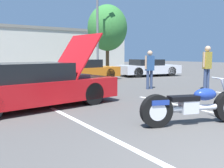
{
  "coord_description": "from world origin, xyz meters",
  "views": [
    {
      "loc": [
        -3.15,
        -1.26,
        1.48
      ],
      "look_at": [
        0.01,
        3.51,
        0.8
      ],
      "focal_mm": 40.0,
      "sensor_mm": 36.0,
      "label": 1
    }
  ],
  "objects_px": {
    "tree_background": "(107,28)",
    "parked_car_mid_right_row": "(83,71)",
    "spectator_by_show_car": "(207,64)",
    "spectator_midground": "(150,66)",
    "motorcycle": "(194,106)",
    "show_car_hood_open": "(35,86)",
    "parked_car_right_row": "(148,68)",
    "light_pole": "(98,15)"
  },
  "relations": [
    {
      "from": "parked_car_mid_right_row",
      "to": "light_pole",
      "type": "bearing_deg",
      "value": 40.93
    },
    {
      "from": "light_pole",
      "to": "parked_car_right_row",
      "type": "relative_size",
      "value": 1.89
    },
    {
      "from": "show_car_hood_open",
      "to": "parked_car_right_row",
      "type": "relative_size",
      "value": 1.09
    },
    {
      "from": "show_car_hood_open",
      "to": "light_pole",
      "type": "bearing_deg",
      "value": 44.74
    },
    {
      "from": "show_car_hood_open",
      "to": "parked_car_right_row",
      "type": "height_order",
      "value": "show_car_hood_open"
    },
    {
      "from": "spectator_midground",
      "to": "tree_background",
      "type": "bearing_deg",
      "value": 65.44
    },
    {
      "from": "tree_background",
      "to": "motorcycle",
      "type": "xyz_separation_m",
      "value": [
        -8.33,
        -16.48,
        -3.51
      ]
    },
    {
      "from": "motorcycle",
      "to": "show_car_hood_open",
      "type": "relative_size",
      "value": 0.48
    },
    {
      "from": "parked_car_mid_right_row",
      "to": "spectator_by_show_car",
      "type": "xyz_separation_m",
      "value": [
        2.58,
        -6.25,
        0.53
      ]
    },
    {
      "from": "spectator_by_show_car",
      "to": "light_pole",
      "type": "bearing_deg",
      "value": 84.16
    },
    {
      "from": "tree_background",
      "to": "motorcycle",
      "type": "relative_size",
      "value": 2.61
    },
    {
      "from": "motorcycle",
      "to": "parked_car_right_row",
      "type": "height_order",
      "value": "parked_car_right_row"
    },
    {
      "from": "motorcycle",
      "to": "spectator_by_show_car",
      "type": "relative_size",
      "value": 1.26
    },
    {
      "from": "parked_car_mid_right_row",
      "to": "spectator_by_show_car",
      "type": "bearing_deg",
      "value": -77.5
    },
    {
      "from": "tree_background",
      "to": "motorcycle",
      "type": "distance_m",
      "value": 18.79
    },
    {
      "from": "parked_car_right_row",
      "to": "spectator_by_show_car",
      "type": "bearing_deg",
      "value": -100.24
    },
    {
      "from": "motorcycle",
      "to": "parked_car_right_row",
      "type": "xyz_separation_m",
      "value": [
        7.33,
        9.66,
        0.15
      ]
    },
    {
      "from": "parked_car_mid_right_row",
      "to": "parked_car_right_row",
      "type": "relative_size",
      "value": 1.02
    },
    {
      "from": "tree_background",
      "to": "parked_car_mid_right_row",
      "type": "xyz_separation_m",
      "value": [
        -6.19,
        -7.13,
        -3.34
      ]
    },
    {
      "from": "spectator_by_show_car",
      "to": "motorcycle",
      "type": "bearing_deg",
      "value": -146.72
    },
    {
      "from": "tree_background",
      "to": "show_car_hood_open",
      "type": "distance_m",
      "value": 17.0
    },
    {
      "from": "show_car_hood_open",
      "to": "spectator_midground",
      "type": "relative_size",
      "value": 2.92
    },
    {
      "from": "tree_background",
      "to": "parked_car_mid_right_row",
      "type": "distance_m",
      "value": 10.01
    },
    {
      "from": "light_pole",
      "to": "show_car_hood_open",
      "type": "bearing_deg",
      "value": -128.25
    },
    {
      "from": "light_pole",
      "to": "motorcycle",
      "type": "height_order",
      "value": "light_pole"
    },
    {
      "from": "motorcycle",
      "to": "parked_car_mid_right_row",
      "type": "height_order",
      "value": "parked_car_mid_right_row"
    },
    {
      "from": "light_pole",
      "to": "parked_car_right_row",
      "type": "xyz_separation_m",
      "value": [
        1.5,
        -4.22,
        -4.02
      ]
    },
    {
      "from": "light_pole",
      "to": "motorcycle",
      "type": "relative_size",
      "value": 3.63
    },
    {
      "from": "show_car_hood_open",
      "to": "spectator_midground",
      "type": "bearing_deg",
      "value": 3.95
    },
    {
      "from": "parked_car_mid_right_row",
      "to": "parked_car_right_row",
      "type": "distance_m",
      "value": 5.19
    },
    {
      "from": "show_car_hood_open",
      "to": "spectator_by_show_car",
      "type": "relative_size",
      "value": 2.63
    },
    {
      "from": "tree_background",
      "to": "parked_car_mid_right_row",
      "type": "bearing_deg",
      "value": -130.96
    },
    {
      "from": "parked_car_right_row",
      "to": "tree_background",
      "type": "bearing_deg",
      "value": 93.02
    },
    {
      "from": "parked_car_mid_right_row",
      "to": "parked_car_right_row",
      "type": "bearing_deg",
      "value": -6.54
    },
    {
      "from": "show_car_hood_open",
      "to": "parked_car_right_row",
      "type": "distance_m",
      "value": 11.35
    },
    {
      "from": "tree_background",
      "to": "show_car_hood_open",
      "type": "height_order",
      "value": "tree_background"
    },
    {
      "from": "spectator_by_show_car",
      "to": "spectator_midground",
      "type": "bearing_deg",
      "value": 140.46
    },
    {
      "from": "show_car_hood_open",
      "to": "parked_car_mid_right_row",
      "type": "xyz_separation_m",
      "value": [
        4.42,
        5.75,
        -0.04
      ]
    },
    {
      "from": "spectator_by_show_car",
      "to": "spectator_midground",
      "type": "relative_size",
      "value": 1.11
    },
    {
      "from": "tree_background",
      "to": "parked_car_mid_right_row",
      "type": "relative_size",
      "value": 1.33
    },
    {
      "from": "motorcycle",
      "to": "spectator_midground",
      "type": "relative_size",
      "value": 1.4
    },
    {
      "from": "parked_car_right_row",
      "to": "motorcycle",
      "type": "bearing_deg",
      "value": -115.79
    }
  ]
}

